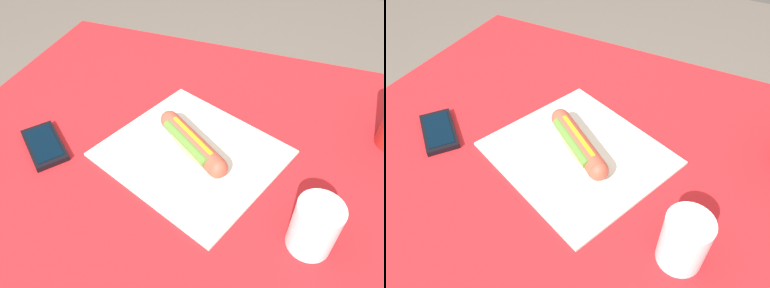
% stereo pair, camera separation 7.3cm
% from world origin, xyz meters
% --- Properties ---
extents(dining_table, '(1.12, 0.98, 0.76)m').
position_xyz_m(dining_table, '(0.00, 0.00, 0.63)').
color(dining_table, brown).
rests_on(dining_table, ground).
extents(paper_wrapper, '(0.42, 0.40, 0.01)m').
position_xyz_m(paper_wrapper, '(0.02, -0.03, 0.76)').
color(paper_wrapper, silver).
rests_on(paper_wrapper, dining_table).
extents(hot_dog, '(0.18, 0.14, 0.05)m').
position_xyz_m(hot_dog, '(0.02, -0.03, 0.79)').
color(hot_dog, '#E5BC75').
rests_on(hot_dog, paper_wrapper).
extents(cell_phone, '(0.14, 0.13, 0.01)m').
position_xyz_m(cell_phone, '(0.32, 0.05, 0.76)').
color(cell_phone, black).
rests_on(cell_phone, dining_table).
extents(drinking_cup, '(0.07, 0.07, 0.10)m').
position_xyz_m(drinking_cup, '(-0.24, 0.10, 0.81)').
color(drinking_cup, white).
rests_on(drinking_cup, dining_table).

